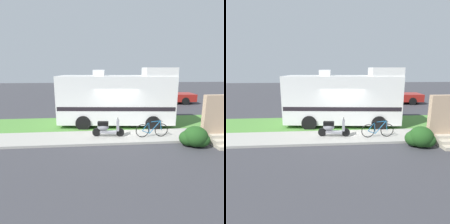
% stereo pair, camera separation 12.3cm
% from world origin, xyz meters
% --- Properties ---
extents(ground_plane, '(80.00, 80.00, 0.00)m').
position_xyz_m(ground_plane, '(0.00, 0.00, 0.00)').
color(ground_plane, '#38383D').
extents(sidewalk, '(24.00, 2.00, 0.12)m').
position_xyz_m(sidewalk, '(0.00, -1.20, 0.06)').
color(sidewalk, '#9E9B93').
rests_on(sidewalk, ground).
extents(grass_strip, '(24.00, 3.40, 0.08)m').
position_xyz_m(grass_strip, '(0.00, 1.50, 0.04)').
color(grass_strip, '#4C8438').
rests_on(grass_strip, ground).
extents(motorhome_rv, '(7.29, 3.07, 3.70)m').
position_xyz_m(motorhome_rv, '(0.21, 1.26, 1.76)').
color(motorhome_rv, silver).
rests_on(motorhome_rv, ground).
extents(scooter, '(1.69, 0.51, 0.97)m').
position_xyz_m(scooter, '(-0.63, -1.18, 0.58)').
color(scooter, black).
rests_on(scooter, ground).
extents(bicycle, '(1.73, 0.52, 0.91)m').
position_xyz_m(bicycle, '(1.71, -1.50, 0.51)').
color(bicycle, black).
rests_on(bicycle, ground).
extents(pickup_truck_near, '(5.43, 2.43, 1.89)m').
position_xyz_m(pickup_truck_near, '(-0.49, 5.59, 1.00)').
color(pickup_truck_near, silver).
rests_on(pickup_truck_near, ground).
extents(pickup_truck_far, '(5.75, 2.46, 1.72)m').
position_xyz_m(pickup_truck_far, '(5.77, 9.01, 0.93)').
color(pickup_truck_far, maroon).
rests_on(pickup_truck_far, ground).
extents(porch_steps, '(2.00, 1.26, 2.40)m').
position_xyz_m(porch_steps, '(5.05, -2.29, 0.97)').
color(porch_steps, '#B2A893').
rests_on(porch_steps, ground).
extents(bush_by_porch, '(1.37, 1.03, 0.97)m').
position_xyz_m(bush_by_porch, '(3.43, -2.69, 0.46)').
color(bush_by_porch, '#1E4719').
rests_on(bush_by_porch, ground).
extents(bottle_spare, '(0.06, 0.06, 0.24)m').
position_xyz_m(bottle_spare, '(5.32, -0.72, 0.22)').
color(bottle_spare, '#19722D').
rests_on(bottle_spare, ground).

